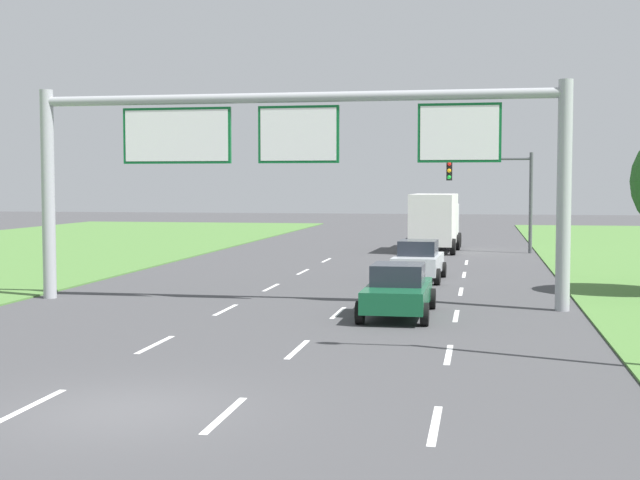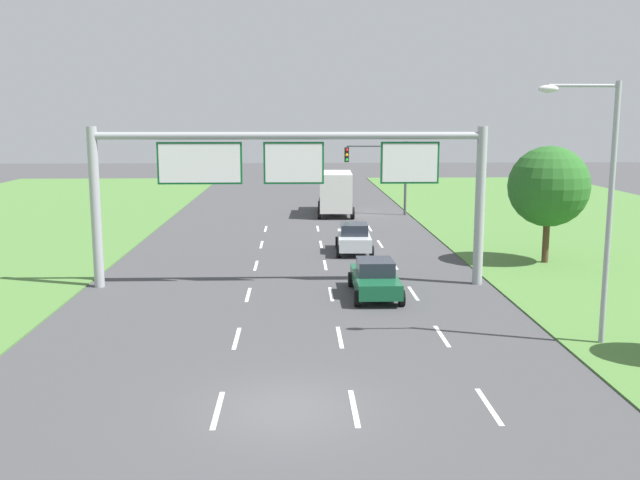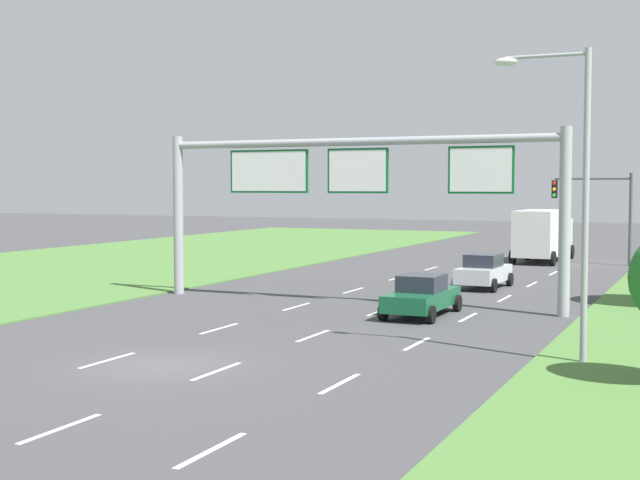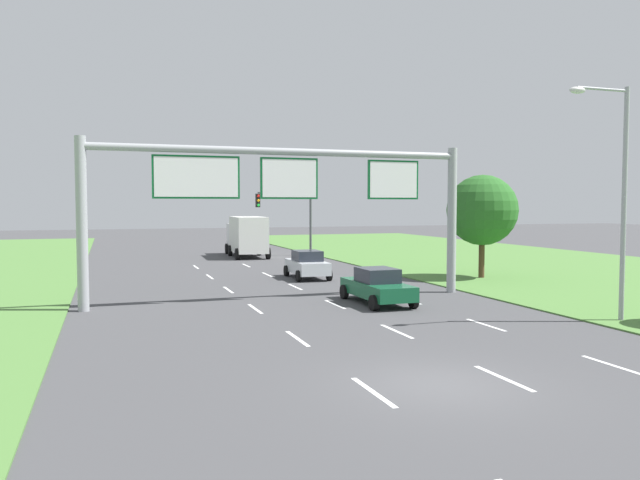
# 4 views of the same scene
# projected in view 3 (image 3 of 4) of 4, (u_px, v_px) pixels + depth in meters

# --- Properties ---
(ground_plane) EXTENTS (200.00, 200.00, 0.00)m
(ground_plane) POSITION_uv_depth(u_px,v_px,m) (160.00, 366.00, 23.91)
(ground_plane) COLOR #424244
(lane_dashes_inner_left) EXTENTS (0.14, 50.40, 0.01)m
(lane_dashes_inner_left) POSITION_uv_depth(u_px,v_px,m) (219.00, 329.00, 30.09)
(lane_dashes_inner_left) COLOR white
(lane_dashes_inner_left) RESTS_ON ground_plane
(lane_dashes_inner_right) EXTENTS (0.14, 50.40, 0.01)m
(lane_dashes_inner_right) POSITION_uv_depth(u_px,v_px,m) (313.00, 336.00, 28.65)
(lane_dashes_inner_right) COLOR white
(lane_dashes_inner_right) RESTS_ON ground_plane
(lane_dashes_slip) EXTENTS (0.14, 50.40, 0.01)m
(lane_dashes_slip) POSITION_uv_depth(u_px,v_px,m) (417.00, 344.00, 27.21)
(lane_dashes_slip) COLOR white
(lane_dashes_slip) RESTS_ON ground_plane
(car_near_red) EXTENTS (2.12, 4.04, 1.62)m
(car_near_red) POSITION_uv_depth(u_px,v_px,m) (483.00, 271.00, 41.87)
(car_near_red) COLOR silver
(car_near_red) RESTS_ON ground_plane
(car_lead_silver) EXTENTS (2.01, 4.46, 1.54)m
(car_lead_silver) POSITION_uv_depth(u_px,v_px,m) (422.00, 296.00, 33.01)
(car_lead_silver) COLOR #145633
(car_lead_silver) RESTS_ON ground_plane
(box_truck) EXTENTS (2.89, 7.34, 3.29)m
(box_truck) POSITION_uv_depth(u_px,v_px,m) (543.00, 234.00, 56.34)
(box_truck) COLOR silver
(box_truck) RESTS_ON ground_plane
(sign_gantry) EXTENTS (17.24, 0.44, 7.00)m
(sign_gantry) POSITION_uv_depth(u_px,v_px,m) (353.00, 183.00, 36.04)
(sign_gantry) COLOR #9EA0A5
(sign_gantry) RESTS_ON ground_plane
(traffic_light_mast) EXTENTS (4.76, 0.49, 5.60)m
(traffic_light_mast) POSITION_uv_depth(u_px,v_px,m) (597.00, 201.00, 54.19)
(traffic_light_mast) COLOR #47494F
(traffic_light_mast) RESTS_ON ground_plane
(street_lamp) EXTENTS (2.61, 0.32, 8.50)m
(street_lamp) POSITION_uv_depth(u_px,v_px,m) (572.00, 177.00, 24.02)
(street_lamp) COLOR #9EA0A5
(street_lamp) RESTS_ON ground_plane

